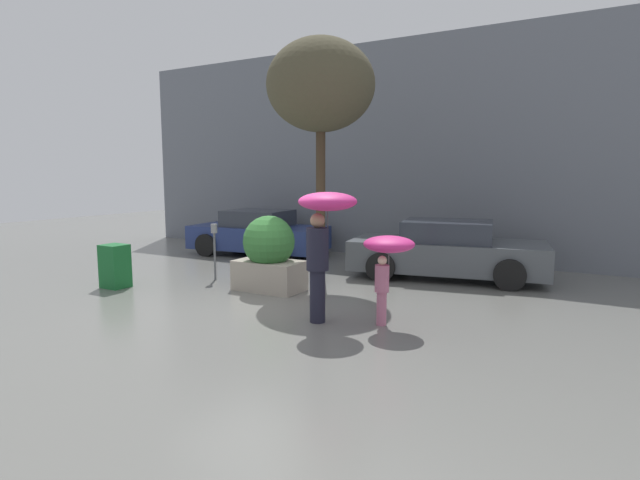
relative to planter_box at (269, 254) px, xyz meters
The scene contains 10 objects.
ground_plane 1.58m from the planter_box, 62.50° to the right, with size 40.00×40.00×0.00m, color slate.
building_facade 5.77m from the planter_box, 83.06° to the left, with size 18.00×0.30×6.00m.
planter_box is the anchor object (origin of this frame).
person_adult 2.59m from the planter_box, 34.04° to the right, with size 0.92×0.92×2.07m.
person_child 3.17m from the planter_box, 19.25° to the right, with size 0.79×0.79×1.40m.
parked_car_near 4.11m from the planter_box, 47.25° to the left, with size 4.53×2.57×1.30m.
parked_car_far 4.63m from the planter_box, 129.17° to the left, with size 4.07×2.33×1.30m.
street_tree 3.67m from the planter_box, 68.23° to the left, with size 2.29×2.29×5.17m.
parking_meter 1.65m from the planter_box, behind, with size 0.14×0.14×1.26m.
newspaper_box 3.25m from the planter_box, 154.67° to the right, with size 0.50×0.44×0.90m.
Camera 1 is at (5.16, -6.91, 2.34)m, focal length 28.00 mm.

